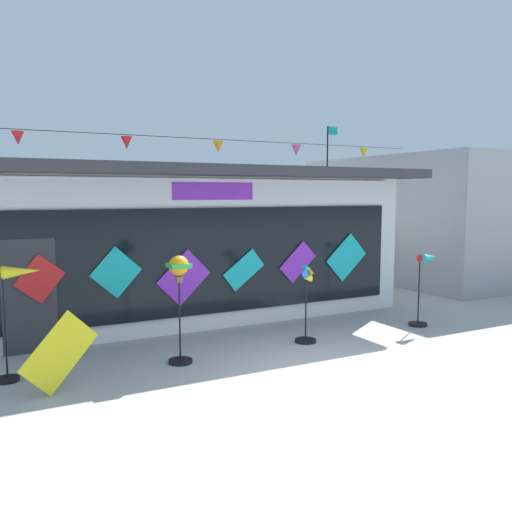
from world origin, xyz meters
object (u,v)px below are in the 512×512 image
object	(u,v)px
wind_spinner_left	(179,284)
wind_spinner_far_left	(17,299)
display_kite_on_ground	(59,353)
wind_spinner_center_left	(306,305)
kite_shop_building	(172,239)
wind_spinner_center_right	(425,278)

from	to	relation	value
wind_spinner_left	wind_spinner_far_left	bearing A→B (deg)	171.27
wind_spinner_left	display_kite_on_ground	xyz separation A→B (m)	(-1.93, -0.44, -0.76)
wind_spinner_center_left	display_kite_on_ground	bearing A→B (deg)	-173.38
kite_shop_building	display_kite_on_ground	bearing A→B (deg)	-125.08
wind_spinner_center_right	display_kite_on_ground	size ratio (longest dim) A/B	1.46
wind_spinner_center_right	kite_shop_building	bearing A→B (deg)	134.67
kite_shop_building	wind_spinner_center_left	distance (m)	4.42
wind_spinner_far_left	wind_spinner_left	distance (m)	2.41
wind_spinner_left	wind_spinner_center_right	bearing A→B (deg)	0.71
wind_spinner_left	wind_spinner_center_left	distance (m)	2.58
kite_shop_building	display_kite_on_ground	xyz separation A→B (m)	(-3.28, -4.67, -1.12)
wind_spinner_left	wind_spinner_center_left	xyz separation A→B (m)	(2.50, 0.07, -0.62)
wind_spinner_center_left	wind_spinner_center_right	world-z (taller)	wind_spinner_center_right
wind_spinner_center_left	wind_spinner_left	bearing A→B (deg)	-178.30
wind_spinner_left	display_kite_on_ground	distance (m)	2.12
wind_spinner_center_left	display_kite_on_ground	size ratio (longest dim) A/B	1.40
kite_shop_building	wind_spinner_left	bearing A→B (deg)	-107.68
wind_spinner_far_left	wind_spinner_left	bearing A→B (deg)	-8.73
kite_shop_building	wind_spinner_center_right	distance (m)	5.90
kite_shop_building	wind_spinner_center_left	bearing A→B (deg)	-74.48
kite_shop_building	wind_spinner_far_left	bearing A→B (deg)	-134.00
wind_spinner_center_right	wind_spinner_left	bearing A→B (deg)	-179.29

